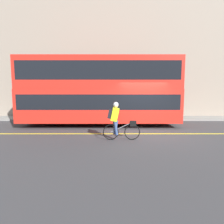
# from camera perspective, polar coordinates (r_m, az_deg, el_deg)

# --- Properties ---
(ground_plane) EXTENTS (80.00, 80.00, 0.00)m
(ground_plane) POSITION_cam_1_polar(r_m,az_deg,el_deg) (8.69, 11.23, -6.81)
(ground_plane) COLOR #38383A
(road_center_line) EXTENTS (50.00, 0.14, 0.01)m
(road_center_line) POSITION_cam_1_polar(r_m,az_deg,el_deg) (8.56, 11.40, -6.97)
(road_center_line) COLOR yellow
(road_center_line) RESTS_ON ground_plane
(sidewalk_curb) EXTENTS (60.00, 2.02, 0.10)m
(sidewalk_curb) POSITION_cam_1_polar(r_m,az_deg,el_deg) (13.35, 7.24, -2.01)
(sidewalk_curb) COLOR gray
(sidewalk_curb) RESTS_ON ground_plane
(building_facade) EXTENTS (60.00, 0.30, 9.38)m
(building_facade) POSITION_cam_1_polar(r_m,az_deg,el_deg) (14.63, 6.90, 16.95)
(building_facade) COLOR gray
(building_facade) RESTS_ON ground_plane
(bus) EXTENTS (9.12, 2.50, 3.94)m
(bus) POSITION_cam_1_polar(r_m,az_deg,el_deg) (10.53, -4.02, 7.46)
(bus) COLOR black
(bus) RESTS_ON ground_plane
(cyclist_on_bike) EXTENTS (1.53, 0.32, 1.57)m
(cyclist_on_bike) POSITION_cam_1_polar(r_m,az_deg,el_deg) (7.18, 1.82, -2.47)
(cyclist_on_bike) COLOR black
(cyclist_on_bike) RESTS_ON ground_plane
(trash_bin) EXTENTS (0.58, 0.58, 1.00)m
(trash_bin) POSITION_cam_1_polar(r_m,az_deg,el_deg) (13.90, 19.86, 0.28)
(trash_bin) COLOR #194C23
(trash_bin) RESTS_ON sidewalk_curb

